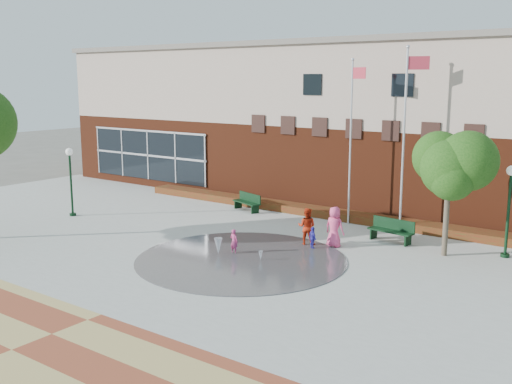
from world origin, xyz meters
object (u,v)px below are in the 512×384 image
Objects in this scene: flagpole_left at (351,134)px; bench_left at (247,205)px; flagpole_right at (405,130)px; child_splash at (234,241)px.

flagpole_left reaches higher than bench_left.
child_splash is at bearing -141.03° from flagpole_right.
flagpole_left is 8.51m from child_splash.
bench_left is (-5.88, -0.61, -4.18)m from flagpole_left.
flagpole_left is 4.03× the size of bench_left.
child_splash is at bearing -82.09° from flagpole_left.
flagpole_right is (2.68, 0.09, 0.30)m from flagpole_left.
flagpole_left is at bearing 23.95° from bench_left.
child_splash is (-4.12, -7.49, -4.27)m from flagpole_right.
bench_left is at bearing 162.49° from flagpole_right.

